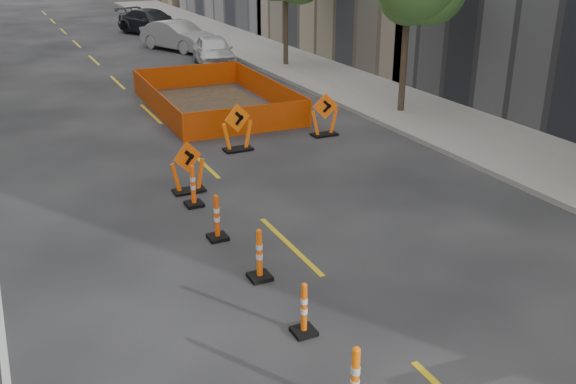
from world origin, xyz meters
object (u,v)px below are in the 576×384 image
parked_car_far (152,22)px  channelizer_3 (304,308)px  parked_car_near (214,51)px  parked_car_mid (178,36)px  channelizer_4 (259,254)px  chevron_sign_right (325,114)px  channelizer_2 (355,380)px  channelizer_6 (193,185)px  channelizer_5 (217,217)px  chevron_sign_center (237,127)px  chevron_sign_left (188,167)px

parked_car_far → channelizer_3: bearing=-123.6°
parked_car_near → parked_car_mid: (-0.31, 5.27, 0.06)m
channelizer_4 → chevron_sign_right: chevron_sign_right is taller
channelizer_2 → channelizer_6: 8.04m
channelizer_6 → channelizer_5: bearing=-92.9°
channelizer_4 → chevron_sign_center: chevron_sign_center is taller
channelizer_2 → parked_car_mid: 30.90m
chevron_sign_right → parked_car_far: 25.06m
channelizer_6 → parked_car_far: parked_car_far is taller
channelizer_5 → chevron_sign_left: (0.26, 2.95, 0.16)m
channelizer_2 → channelizer_5: bearing=88.7°
channelizer_5 → parked_car_far: 31.56m
parked_car_far → parked_car_near: bearing=-112.9°
channelizer_3 → chevron_sign_left: 6.97m
channelizer_2 → chevron_sign_center: (2.80, 11.63, 0.20)m
channelizer_6 → parked_car_near: bearing=69.1°
chevron_sign_right → parked_car_mid: size_ratio=0.29×
channelizer_5 → chevron_sign_right: size_ratio=0.73×
channelizer_4 → channelizer_2: bearing=-94.0°
chevron_sign_left → chevron_sign_right: size_ratio=0.96×
parked_car_far → channelizer_6: bearing=-125.7°
chevron_sign_left → channelizer_2: bearing=-109.0°
channelizer_2 → chevron_sign_center: size_ratio=0.74×
chevron_sign_center → parked_car_mid: (3.60, 18.60, 0.07)m
chevron_sign_center → channelizer_5: bearing=-127.4°
channelizer_4 → parked_car_mid: bearing=76.9°
chevron_sign_right → chevron_sign_center: bearing=-165.1°
channelizer_4 → chevron_sign_left: (0.12, 4.95, 0.16)m
chevron_sign_left → parked_car_near: bearing=52.0°
channelizer_6 → chevron_sign_center: (2.56, 3.59, 0.21)m
channelizer_5 → parked_car_near: 20.04m
channelizer_4 → channelizer_3: bearing=-91.5°
channelizer_2 → channelizer_6: (0.24, 8.04, -0.01)m
parked_car_far → chevron_sign_left: bearing=-125.8°
channelizer_3 → parked_car_mid: (6.16, 28.22, 0.33)m
channelizer_4 → parked_car_far: 33.50m
chevron_sign_center → parked_car_near: parked_car_near is taller
channelizer_2 → parked_car_far: parked_car_far is taller
chevron_sign_center → parked_car_far: size_ratio=0.27×
channelizer_4 → chevron_sign_left: chevron_sign_left is taller
channelizer_5 → channelizer_4: bearing=-85.8°
channelizer_3 → parked_car_far: bearing=79.6°
channelizer_4 → parked_car_mid: size_ratio=0.22×
channelizer_2 → chevron_sign_center: 11.96m
channelizer_4 → channelizer_5: bearing=94.2°
channelizer_6 → chevron_sign_center: bearing=54.5°
parked_car_near → channelizer_5: bearing=-99.2°
channelizer_4 → channelizer_5: size_ratio=1.01×
channelizer_2 → chevron_sign_right: 13.28m
channelizer_4 → parked_car_mid: parked_car_mid is taller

